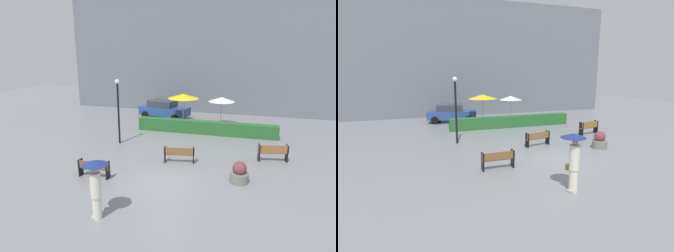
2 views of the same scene
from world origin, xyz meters
TOP-DOWN VIEW (x-y plane):
  - ground_plane at (0.00, 0.00)m, footprint 60.00×60.00m
  - bench_far_right at (4.90, 4.16)m, footprint 1.61×0.65m
  - bench_near_left at (-3.27, -0.35)m, footprint 1.54×0.37m
  - bench_mid_center at (0.13, 2.57)m, footprint 1.65×0.62m
  - pedestrian_with_umbrella at (-1.37, -3.39)m, footprint 0.93×0.93m
  - planter_pot at (3.32, 1.01)m, footprint 0.85×0.85m
  - lamp_post at (-4.35, 4.74)m, footprint 0.28×0.28m
  - patio_umbrella_yellow at (-1.42, 9.88)m, footprint 2.37×2.37m
  - patio_umbrella_white at (1.37, 10.78)m, footprint 2.00×2.00m
  - hedge_strip at (0.56, 8.40)m, footprint 9.82×0.70m
  - building_facade at (0.00, 16.00)m, footprint 28.00×1.20m
  - parked_car at (-3.68, 12.20)m, footprint 4.47×2.63m

SIDE VIEW (x-z plane):
  - ground_plane at x=0.00m, z-range 0.00..0.00m
  - planter_pot at x=3.32m, z-range -0.07..0.93m
  - hedge_strip at x=0.56m, z-range 0.00..0.91m
  - bench_near_left at x=-3.27m, z-range 0.08..0.90m
  - bench_mid_center at x=0.13m, z-range 0.09..0.93m
  - bench_far_right at x=4.90m, z-range 0.08..1.00m
  - parked_car at x=-3.68m, z-range 0.03..1.60m
  - pedestrian_with_umbrella at x=-1.37m, z-range 0.29..2.46m
  - patio_umbrella_white at x=1.37m, z-range 0.97..3.26m
  - patio_umbrella_yellow at x=-1.42m, z-range 1.10..3.66m
  - lamp_post at x=-4.35m, z-range 0.45..4.52m
  - building_facade at x=0.00m, z-range 0.00..11.39m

